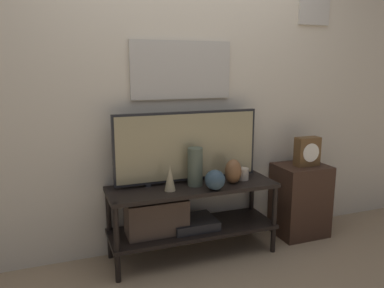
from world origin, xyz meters
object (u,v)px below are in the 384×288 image
(television, at_px, (187,146))
(vase_urn_stoneware, at_px, (233,171))
(mantel_clock, at_px, (307,152))
(vase_round_glass, at_px, (215,180))
(vase_slim_bronze, at_px, (170,178))
(vase_tall_ceramic, at_px, (195,167))
(candle_jar, at_px, (243,174))

(television, xyz_separation_m, vase_urn_stoneware, (0.33, -0.16, -0.20))
(vase_urn_stoneware, relative_size, mantel_clock, 0.78)
(vase_round_glass, relative_size, vase_slim_bronze, 0.77)
(vase_tall_ceramic, relative_size, candle_jar, 3.08)
(vase_slim_bronze, distance_m, candle_jar, 0.65)
(vase_urn_stoneware, xyz_separation_m, vase_tall_ceramic, (-0.30, 0.06, 0.05))
(vase_urn_stoneware, xyz_separation_m, mantel_clock, (0.76, 0.07, 0.09))
(vase_slim_bronze, relative_size, candle_jar, 2.06)
(television, height_order, vase_round_glass, television)
(vase_round_glass, height_order, candle_jar, vase_round_glass)
(vase_tall_ceramic, distance_m, mantel_clock, 1.06)
(vase_round_glass, distance_m, vase_urn_stoneware, 0.22)
(television, relative_size, vase_round_glass, 7.63)
(television, distance_m, mantel_clock, 1.09)
(candle_jar, distance_m, mantel_clock, 0.65)
(vase_round_glass, distance_m, vase_tall_ceramic, 0.20)
(vase_slim_bronze, relative_size, mantel_clock, 0.79)
(vase_urn_stoneware, relative_size, vase_tall_ceramic, 0.66)
(vase_slim_bronze, bearing_deg, candle_jar, 5.03)
(vase_tall_ceramic, bearing_deg, candle_jar, 0.26)
(television, bearing_deg, vase_tall_ceramic, -74.49)
(vase_slim_bronze, xyz_separation_m, candle_jar, (0.65, 0.06, -0.05))
(vase_urn_stoneware, distance_m, candle_jar, 0.15)
(vase_urn_stoneware, distance_m, mantel_clock, 0.77)
(television, bearing_deg, vase_urn_stoneware, -25.79)
(television, bearing_deg, vase_slim_bronze, -141.54)
(vase_round_glass, xyz_separation_m, candle_jar, (0.32, 0.16, -0.03))
(vase_urn_stoneware, relative_size, candle_jar, 2.02)
(vase_round_glass, relative_size, vase_urn_stoneware, 0.78)
(vase_slim_bronze, distance_m, mantel_clock, 1.28)
(television, bearing_deg, vase_round_glass, -63.04)
(vase_tall_ceramic, bearing_deg, television, 105.51)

